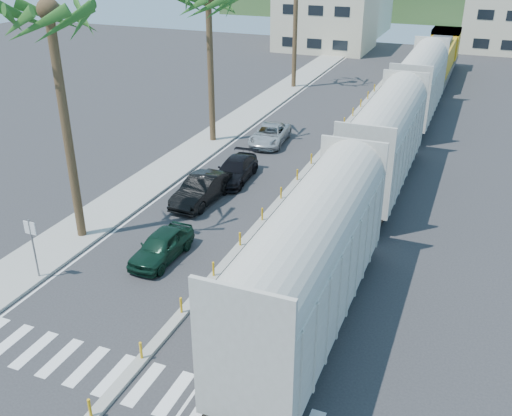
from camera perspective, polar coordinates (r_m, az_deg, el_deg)
The scene contains 14 objects.
ground at distance 22.61m, azimuth -9.93°, elevation -13.31°, with size 140.00×140.00×0.00m, color #28282B.
sidewalk at distance 45.88m, azimuth -2.89°, elevation 7.92°, with size 3.00×90.00×0.15m, color gray.
rails at distance 45.12m, azimuth 14.67°, elevation 6.73°, with size 1.56×100.00×0.06m.
median at distance 38.59m, azimuth 5.51°, elevation 4.33°, with size 0.45×60.00×0.85m.
crosswalk at distance 21.37m, azimuth -12.80°, elevation -16.32°, with size 14.00×2.20×0.01m, color silver.
lane_markings at distance 43.73m, azimuth 4.75°, elevation 6.86°, with size 9.42×90.00×0.01m.
freight_train at distance 40.33m, azimuth 14.22°, elevation 8.85°, with size 3.00×60.94×5.85m.
street_sign at distance 26.85m, azimuth -21.46°, elevation -3.06°, with size 0.60×0.08×3.00m.
buildings at distance 88.31m, azimuth 11.85°, elevation 18.92°, with size 38.00×27.00×10.00m.
car_lead at distance 27.54m, azimuth -9.43°, elevation -3.75°, with size 1.73×4.14×1.40m, color black.
car_second at distance 33.00m, azimuth -5.48°, elevation 1.84°, with size 1.91×4.88×1.58m, color black.
car_third at distance 35.95m, azimuth -2.10°, elevation 3.84°, with size 2.27×4.92×1.39m, color black.
car_rear at distance 42.52m, azimuth 1.40°, elevation 7.37°, with size 2.76×5.19×1.39m, color #B2B5B8.
cyclist at distance 22.54m, azimuth -4.17°, elevation -10.93°, with size 1.86×2.18×2.14m.
Camera 1 is at (9.99, -14.57, 14.11)m, focal length 40.00 mm.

